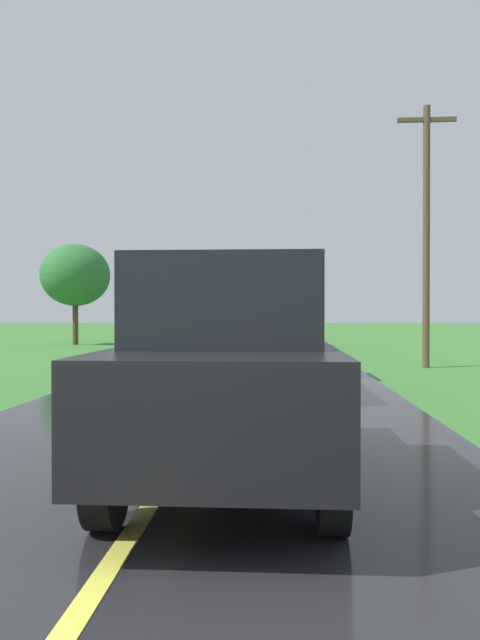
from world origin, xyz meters
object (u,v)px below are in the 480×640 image
Objects in this scene: banana_truck_far at (262,316)px; utility_pole_roadside at (426,228)px; banana_truck_near at (231,318)px; following_car at (231,369)px; roadside_tree_near_left at (75,275)px.

banana_truck_far is 11.10m from utility_pole_roadside.
banana_truck_near is 1.42× the size of following_car.
roadside_tree_near_left is at bearing 166.03° from banana_truck_far.
banana_truck_near is at bearing 94.44° from following_car.
banana_truck_near and banana_truck_far have the same top height.
utility_pole_roadside is (4.96, -9.60, 2.56)m from banana_truck_far.
utility_pole_roadside is 1.84× the size of following_car.
banana_truck_far is 21.83m from following_car.
banana_truck_far is at bearing 88.62° from banana_truck_near.
banana_truck_near reaches higher than following_car.
banana_truck_near is 0.77× the size of utility_pole_roadside.
banana_truck_near is 1.14× the size of roadside_tree_near_left.
following_car is (9.75, -24.19, -2.44)m from roadside_tree_near_left.
following_car is (-4.72, -12.22, -2.96)m from utility_pole_roadside.
banana_truck_far is 1.14× the size of roadside_tree_near_left.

